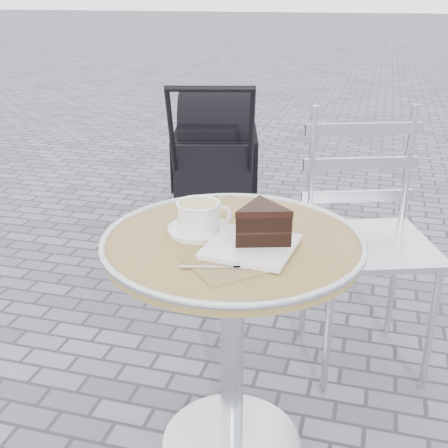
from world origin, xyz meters
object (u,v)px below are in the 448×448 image
(cappuccino_set, at_px, (200,219))
(cafe_table, at_px, (232,292))
(cake_plate_set, at_px, (259,229))
(baby_stroller, at_px, (215,167))
(bistro_chair, at_px, (364,209))

(cappuccino_set, bearing_deg, cafe_table, -33.12)
(cappuccino_set, xyz_separation_m, cake_plate_set, (0.18, -0.06, 0.01))
(baby_stroller, bearing_deg, cafe_table, -86.38)
(baby_stroller, bearing_deg, cappuccino_set, -89.57)
(cafe_table, bearing_deg, bistro_chair, 64.03)
(bistro_chair, bearing_deg, baby_stroller, 113.00)
(baby_stroller, bearing_deg, cake_plate_set, -84.24)
(cappuccino_set, relative_size, cake_plate_set, 0.57)
(cafe_table, relative_size, bistro_chair, 0.76)
(cafe_table, relative_size, cake_plate_set, 2.12)
(cafe_table, bearing_deg, cake_plate_set, -25.59)
(cake_plate_set, xyz_separation_m, bistro_chair, (0.25, 0.71, -0.18))
(cake_plate_set, distance_m, bistro_chair, 0.78)
(cafe_table, xyz_separation_m, baby_stroller, (-0.51, 1.57, -0.13))
(cafe_table, distance_m, baby_stroller, 1.66)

